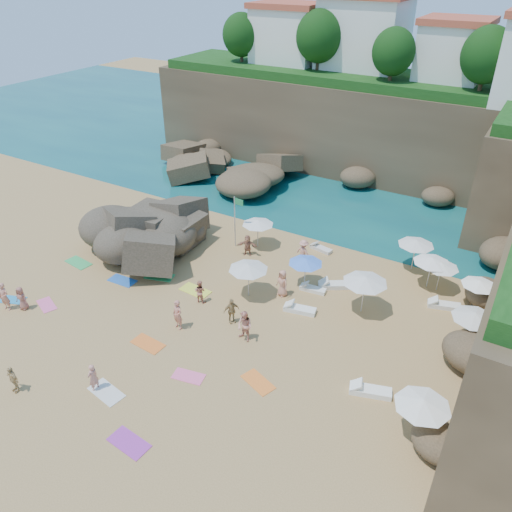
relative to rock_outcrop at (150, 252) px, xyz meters
The scene contains 47 objects.
ground 6.83m from the rock_outcrop, 22.53° to the right, with size 120.00×120.00×0.00m, color tan.
seawater 28.10m from the rock_outcrop, 77.02° to the left, with size 120.00×120.00×0.00m, color #0C4751.
cliff_back 24.21m from the rock_outcrop, 69.62° to the left, with size 44.00×8.00×8.00m, color brown.
rock_promontory 14.18m from the rock_outcrop, 109.30° to the left, with size 12.00×7.00×2.00m, color brown, non-canonical shape.
clifftop_buildings 27.38m from the rock_outcrop, 68.19° to the left, with size 28.48×9.48×7.00m.
clifftop_trees 23.14m from the rock_outcrop, 56.73° to the left, with size 35.60×23.82×4.40m.
marina_masts 29.37m from the rock_outcrop, 110.41° to the left, with size 3.10×0.10×6.00m.
rock_outcrop is the anchor object (origin of this frame).
flag_pole 6.51m from the rock_outcrop, 37.09° to the left, with size 0.75×0.08×3.83m.
parasol_0 7.76m from the rock_outcrop, 36.23° to the left, with size 2.20×2.20×2.08m.
parasol_1 17.83m from the rock_outcrop, 23.32° to the left, with size 2.30×2.30×2.18m.
parasol_2 18.58m from the rock_outcrop, 17.23° to the left, with size 2.22×2.22×2.10m.
parasol_3 21.14m from the rock_outcrop, 12.89° to the left, with size 1.98×1.98×1.87m.
parasol_5 8.89m from the rock_outcrop, ahead, with size 2.37×2.37×2.24m.
parasol_7 19.12m from the rock_outcrop, 16.49° to the left, with size 2.07×2.07×1.96m.
parasol_8 21.00m from the rock_outcrop, ahead, with size 2.31×2.31×2.19m.
parasol_9 15.22m from the rock_outcrop, ahead, with size 2.55×2.55×2.41m.
parasol_10 11.33m from the rock_outcrop, ahead, with size 2.11×2.11×1.99m.
parasol_11 21.14m from the rock_outcrop, 17.09° to the right, with size 2.36×2.36×2.23m.
lounger_0 12.99m from the rock_outcrop, 10.98° to the left, with size 1.98×0.66×0.31m, color silver.
lounger_1 11.90m from the rock_outcrop, 31.38° to the left, with size 1.60×0.53×0.25m, color silver.
lounger_2 19.45m from the rock_outcrop, 11.30° to the left, with size 1.84×0.61×0.29m, color white.
lounger_3 11.84m from the rock_outcrop, ahead, with size 1.60×0.53×0.25m, color white.
lounger_4 12.00m from the rock_outcrop, ahead, with size 1.86×0.62×0.29m, color white.
lounger_5 18.27m from the rock_outcrop, 15.27° to the right, with size 1.95×0.65×0.30m, color white.
towel_0 9.20m from the rock_outcrop, 111.42° to the right, with size 1.53×0.77×0.03m, color #2385BB.
towel_1 7.95m from the rock_outcrop, 98.53° to the right, with size 1.55×0.77×0.03m, color #EC5C96.
towel_2 9.75m from the rock_outcrop, 49.94° to the right, with size 1.81×0.91×0.03m, color orange.
towel_3 4.80m from the rock_outcrop, 131.36° to the right, with size 1.88×0.94×0.03m, color green.
towel_5 13.04m from the rock_outcrop, 58.22° to the right, with size 1.83×0.92×0.03m, color silver.
towel_6 16.01m from the rock_outcrop, 52.38° to the right, with size 1.86×0.93×0.03m, color purple.
towel_8 3.80m from the rock_outcrop, 76.73° to the right, with size 1.79×0.90×0.03m, color blue.
towel_9 12.66m from the rock_outcrop, 40.85° to the right, with size 1.57×0.78×0.03m, color pink.
towel_10 14.46m from the rock_outcrop, 28.40° to the right, with size 1.73×0.86×0.03m, color orange.
towel_11 3.35m from the rock_outcrop, 39.51° to the right, with size 1.83×0.91×0.03m, color green.
towel_12 5.95m from the rock_outcrop, 22.02° to the right, with size 1.92×0.96×0.03m, color #E3EB3E.
person_stand_0 9.72m from the rock_outcrop, 106.74° to the right, with size 0.64×0.42×1.77m, color tan.
person_stand_1 7.12m from the rock_outcrop, 24.66° to the right, with size 0.71×0.55×1.46m, color tan.
person_stand_2 10.64m from the rock_outcrop, 22.57° to the left, with size 1.11×0.46×1.72m, color tan.
person_stand_3 9.84m from the rock_outcrop, 21.82° to the right, with size 0.93×0.39×1.58m, color #A48552.
person_stand_4 10.36m from the rock_outcrop, ahead, with size 0.85×0.46×1.74m, color tan.
person_stand_5 6.83m from the rock_outcrop, 26.98° to the left, with size 1.39×0.40×1.50m, color #A46B52.
person_stand_6 12.85m from the rock_outcrop, 60.75° to the right, with size 0.55×0.36×1.52m, color tan.
person_lie_1 13.52m from the rock_outcrop, 76.71° to the right, with size 0.84×1.43×0.35m, color tan.
person_lie_2 8.99m from the rock_outcrop, 102.70° to the right, with size 0.71×1.46×0.39m, color #9B5A4D.
person_lie_4 8.85m from the rock_outcrop, 39.05° to the right, with size 0.65×1.79×0.43m, color tan.
person_lie_5 11.50m from the rock_outcrop, 23.43° to the right, with size 0.88×1.81×0.69m, color #E0957F.
Camera 1 is at (15.18, -19.33, 17.73)m, focal length 35.00 mm.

